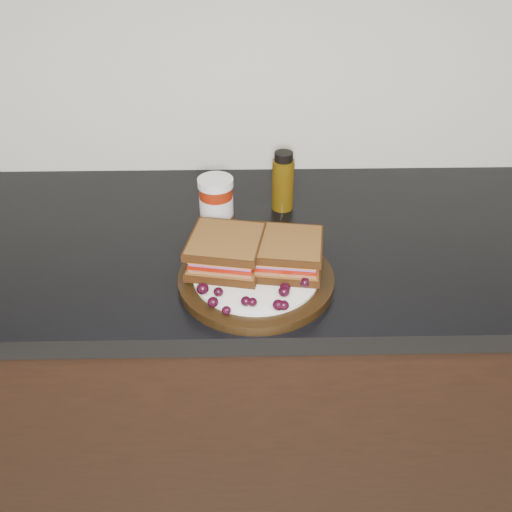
{
  "coord_description": "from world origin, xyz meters",
  "views": [
    {
      "loc": [
        -0.04,
        0.73,
        1.53
      ],
      "look_at": [
        -0.03,
        1.54,
        0.96
      ],
      "focal_mm": 40.0,
      "sensor_mm": 36.0,
      "label": 1
    }
  ],
  "objects": [
    {
      "name": "grape_4",
      "position": [
        -0.05,
        1.45,
        0.93
      ],
      "size": [
        0.02,
        0.02,
        0.02
      ],
      "primitive_type": "ellipsoid",
      "color": "black",
      "rests_on": "plate"
    },
    {
      "name": "grape_15",
      "position": [
        -0.07,
        1.59,
        0.93
      ],
      "size": [
        0.02,
        0.02,
        0.02
      ],
      "primitive_type": "ellipsoid",
      "color": "black",
      "rests_on": "plate"
    },
    {
      "name": "grape_14",
      "position": [
        0.04,
        1.59,
        0.93
      ],
      "size": [
        0.02,
        0.02,
        0.02
      ],
      "primitive_type": "ellipsoid",
      "color": "black",
      "rests_on": "plate"
    },
    {
      "name": "grape_8",
      "position": [
        0.02,
        1.48,
        0.93
      ],
      "size": [
        0.02,
        0.02,
        0.02
      ],
      "primitive_type": "ellipsoid",
      "color": "black",
      "rests_on": "plate"
    },
    {
      "name": "base_cabinets",
      "position": [
        0.0,
        1.7,
        0.43
      ],
      "size": [
        3.96,
        0.58,
        0.86
      ],
      "primitive_type": "cube",
      "color": "black",
      "rests_on": "ground_plane"
    },
    {
      "name": "grape_22",
      "position": [
        -0.1,
        1.54,
        0.93
      ],
      "size": [
        0.02,
        0.02,
        0.02
      ],
      "primitive_type": "ellipsoid",
      "color": "black",
      "rests_on": "plate"
    },
    {
      "name": "plate",
      "position": [
        -0.03,
        1.54,
        0.91
      ],
      "size": [
        0.28,
        0.28,
        0.02
      ],
      "primitive_type": "cylinder",
      "color": "black",
      "rests_on": "countertop"
    },
    {
      "name": "grape_3",
      "position": [
        -0.08,
        1.43,
        0.93
      ],
      "size": [
        0.02,
        0.02,
        0.01
      ],
      "primitive_type": "ellipsoid",
      "color": "black",
      "rests_on": "plate"
    },
    {
      "name": "grape_20",
      "position": [
        -0.08,
        1.57,
        0.93
      ],
      "size": [
        0.02,
        0.02,
        0.02
      ],
      "primitive_type": "ellipsoid",
      "color": "black",
      "rests_on": "plate"
    },
    {
      "name": "grape_9",
      "position": [
        0.02,
        1.49,
        0.93
      ],
      "size": [
        0.02,
        0.02,
        0.02
      ],
      "primitive_type": "ellipsoid",
      "color": "black",
      "rests_on": "plate"
    },
    {
      "name": "grape_6",
      "position": [
        0.01,
        1.44,
        0.93
      ],
      "size": [
        0.02,
        0.02,
        0.02
      ],
      "primitive_type": "ellipsoid",
      "color": "black",
      "rests_on": "plate"
    },
    {
      "name": "grape_12",
      "position": [
        0.05,
        1.54,
        0.93
      ],
      "size": [
        0.02,
        0.02,
        0.01
      ],
      "primitive_type": "ellipsoid",
      "color": "black",
      "rests_on": "plate"
    },
    {
      "name": "grape_5",
      "position": [
        -0.04,
        1.45,
        0.93
      ],
      "size": [
        0.02,
        0.02,
        0.01
      ],
      "primitive_type": "ellipsoid",
      "color": "black",
      "rests_on": "plate"
    },
    {
      "name": "oil_bottle",
      "position": [
        0.04,
        1.81,
        0.97
      ],
      "size": [
        0.06,
        0.06,
        0.13
      ],
      "primitive_type": "cylinder",
      "rotation": [
        0.0,
        0.0,
        0.38
      ],
      "color": "#4A3307",
      "rests_on": "countertop"
    },
    {
      "name": "grape_1",
      "position": [
        -0.09,
        1.48,
        0.93
      ],
      "size": [
        0.02,
        0.02,
        0.02
      ],
      "primitive_type": "ellipsoid",
      "color": "black",
      "rests_on": "plate"
    },
    {
      "name": "grape_21",
      "position": [
        -0.07,
        1.57,
        0.93
      ],
      "size": [
        0.02,
        0.02,
        0.02
      ],
      "primitive_type": "ellipsoid",
      "color": "black",
      "rests_on": "plate"
    },
    {
      "name": "grape_18",
      "position": [
        -0.11,
        1.55,
        0.93
      ],
      "size": [
        0.02,
        0.02,
        0.02
      ],
      "primitive_type": "ellipsoid",
      "color": "black",
      "rests_on": "plate"
    },
    {
      "name": "grape_13",
      "position": [
        0.05,
        1.57,
        0.93
      ],
      "size": [
        0.02,
        0.02,
        0.01
      ],
      "primitive_type": "ellipsoid",
      "color": "black",
      "rests_on": "plate"
    },
    {
      "name": "condiment_jar",
      "position": [
        -0.1,
        1.75,
        0.95
      ],
      "size": [
        0.08,
        0.08,
        0.11
      ],
      "primitive_type": "cylinder",
      "rotation": [
        0.0,
        0.0,
        0.2
      ],
      "color": "maroon",
      "rests_on": "countertop"
    },
    {
      "name": "grape_7",
      "position": [
        0.02,
        1.44,
        0.93
      ],
      "size": [
        0.02,
        0.02,
        0.02
      ],
      "primitive_type": "ellipsoid",
      "color": "black",
      "rests_on": "plate"
    },
    {
      "name": "sandwich_left",
      "position": [
        -0.08,
        1.57,
        0.95
      ],
      "size": [
        0.15,
        0.15,
        0.06
      ],
      "primitive_type": null,
      "rotation": [
        0.0,
        0.0,
        -0.18
      ],
      "color": "brown",
      "rests_on": "plate"
    },
    {
      "name": "countertop",
      "position": [
        0.0,
        1.7,
        0.88
      ],
      "size": [
        3.98,
        0.6,
        0.04
      ],
      "primitive_type": "cube",
      "color": "black",
      "rests_on": "base_cabinets"
    },
    {
      "name": "grape_11",
      "position": [
        0.04,
        1.52,
        0.93
      ],
      "size": [
        0.02,
        0.02,
        0.02
      ],
      "primitive_type": "ellipsoid",
      "color": "black",
      "rests_on": "plate"
    },
    {
      "name": "sandwich_right",
      "position": [
        0.03,
        1.56,
        0.95
      ],
      "size": [
        0.14,
        0.14,
        0.05
      ],
      "primitive_type": null,
      "rotation": [
        0.0,
        0.0,
        -0.14
      ],
      "color": "brown",
      "rests_on": "plate"
    },
    {
      "name": "grape_0",
      "position": [
        -0.12,
        1.49,
        0.93
      ],
      "size": [
        0.02,
        0.02,
        0.02
      ],
      "primitive_type": "ellipsoid",
      "color": "black",
      "rests_on": "plate"
    },
    {
      "name": "grape_19",
      "position": [
        -0.13,
        1.54,
        0.93
      ],
      "size": [
        0.02,
        0.02,
        0.02
      ],
      "primitive_type": "ellipsoid",
      "color": "black",
      "rests_on": "plate"
    },
    {
      "name": "grape_2",
      "position": [
        -0.1,
        1.45,
        0.93
      ],
      "size": [
        0.02,
        0.02,
        0.02
      ],
      "primitive_type": "ellipsoid",
      "color": "black",
      "rests_on": "plate"
    },
    {
      "name": "grape_10",
      "position": [
        0.06,
        1.5,
        0.93
      ],
      "size": [
        0.02,
        0.02,
        0.02
      ],
      "primitive_type": "ellipsoid",
      "color": "black",
      "rests_on": "plate"
    },
    {
      "name": "grape_17",
      "position": [
        -0.09,
        1.57,
        0.93
      ],
      "size": [
        0.02,
        0.02,
        0.02
      ],
      "primitive_type": "ellipsoid",
      "color": "black",
      "rests_on": "plate"
    },
    {
      "name": "grape_16",
      "position": [
        -0.09,
        1.57,
        0.93
      ],
      "size": [
        0.02,
        0.02,
        0.02
      ],
      "primitive_type": "ellipsoid",
      "color": "black",
      "rests_on": "plate"
    }
  ]
}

